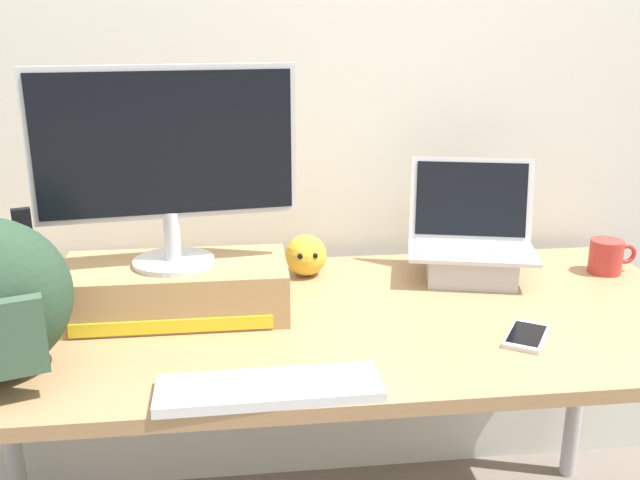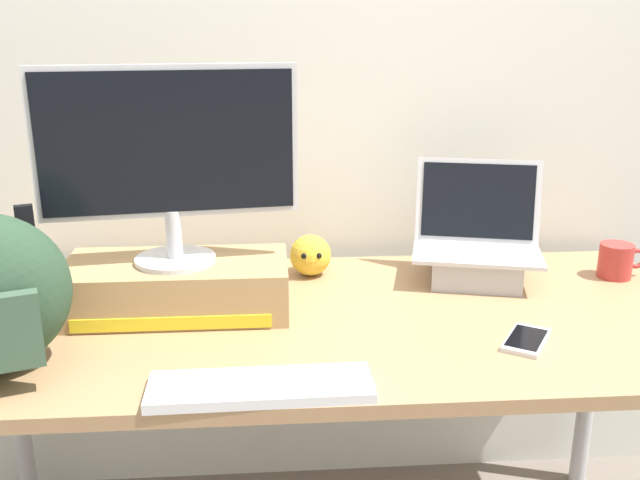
# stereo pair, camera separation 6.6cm
# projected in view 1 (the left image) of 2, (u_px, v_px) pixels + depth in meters

# --- Properties ---
(back_wall) EXTENTS (7.00, 0.10, 2.60)m
(back_wall) POSITION_uv_depth(u_px,v_px,m) (298.00, 53.00, 1.91)
(back_wall) COLOR silver
(back_wall) RESTS_ON ground
(desk) EXTENTS (1.80, 0.80, 0.74)m
(desk) POSITION_uv_depth(u_px,v_px,m) (320.00, 342.00, 1.62)
(desk) COLOR #A87F56
(desk) RESTS_ON ground
(toner_box_yellow) EXTENTS (0.51, 0.25, 0.12)m
(toner_box_yellow) POSITION_uv_depth(u_px,v_px,m) (176.00, 289.00, 1.60)
(toner_box_yellow) COLOR #A88456
(toner_box_yellow) RESTS_ON desk
(desktop_monitor) EXTENTS (0.56, 0.18, 0.44)m
(desktop_monitor) POSITION_uv_depth(u_px,v_px,m) (167.00, 157.00, 1.50)
(desktop_monitor) COLOR silver
(desktop_monitor) RESTS_ON toner_box_yellow
(open_laptop) EXTENTS (0.36, 0.29, 0.30)m
(open_laptop) POSITION_uv_depth(u_px,v_px,m) (470.00, 254.00, 1.82)
(open_laptop) COLOR #ADADB2
(open_laptop) RESTS_ON desk
(external_keyboard) EXTENTS (0.41, 0.13, 0.02)m
(external_keyboard) POSITION_uv_depth(u_px,v_px,m) (269.00, 388.00, 1.26)
(external_keyboard) COLOR white
(external_keyboard) RESTS_ON desk
(coffee_mug) EXTENTS (0.13, 0.09, 0.09)m
(coffee_mug) POSITION_uv_depth(u_px,v_px,m) (607.00, 256.00, 1.86)
(coffee_mug) COLOR #B2332D
(coffee_mug) RESTS_ON desk
(cell_phone) EXTENTS (0.14, 0.16, 0.01)m
(cell_phone) POSITION_uv_depth(u_px,v_px,m) (526.00, 336.00, 1.48)
(cell_phone) COLOR silver
(cell_phone) RESTS_ON desk
(plush_toy) EXTENTS (0.11, 0.11, 0.11)m
(plush_toy) POSITION_uv_depth(u_px,v_px,m) (306.00, 255.00, 1.84)
(plush_toy) COLOR gold
(plush_toy) RESTS_ON desk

